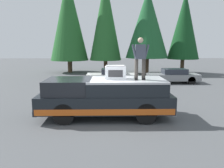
{
  "coord_description": "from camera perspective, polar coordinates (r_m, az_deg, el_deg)",
  "views": [
    {
      "loc": [
        -8.89,
        -0.11,
        3.03
      ],
      "look_at": [
        0.86,
        -0.33,
        1.35
      ],
      "focal_mm": 36.04,
      "sensor_mm": 36.0,
      "label": 1
    }
  ],
  "objects": [
    {
      "name": "ground_plane",
      "position": [
        9.39,
        -1.93,
        -9.05
      ],
      "size": [
        90.0,
        90.0,
        0.0
      ],
      "primitive_type": "plane",
      "color": "#4C4F51"
    },
    {
      "name": "pickup_truck",
      "position": [
        9.5,
        -1.7,
        -3.36
      ],
      "size": [
        2.01,
        5.54,
        1.65
      ],
      "color": "black",
      "rests_on": "ground"
    },
    {
      "name": "compressor_unit",
      "position": [
        9.36,
        0.82,
        3.0
      ],
      "size": [
        0.65,
        0.84,
        0.56
      ],
      "color": "silver",
      "rests_on": "pickup_truck"
    },
    {
      "name": "person_on_truck_bed",
      "position": [
        9.15,
        7.17,
        6.69
      ],
      "size": [
        0.29,
        0.72,
        1.69
      ],
      "color": "#423D38",
      "rests_on": "pickup_truck"
    },
    {
      "name": "parked_car_grey",
      "position": [
        18.99,
        15.27,
        2.01
      ],
      "size": [
        1.64,
        4.1,
        1.16
      ],
      "color": "gray",
      "rests_on": "ground"
    },
    {
      "name": "parked_car_white",
      "position": [
        18.35,
        0.07,
        2.1
      ],
      "size": [
        1.64,
        4.1,
        1.16
      ],
      "color": "white",
      "rests_on": "ground"
    },
    {
      "name": "conifer_far_left",
      "position": [
        26.04,
        17.87,
        13.89
      ],
      "size": [
        3.37,
        3.37,
        8.68
      ],
      "color": "#4C3826",
      "rests_on": "ground"
    },
    {
      "name": "conifer_left",
      "position": [
        24.67,
        8.95,
        14.91
      ],
      "size": [
        4.5,
        4.5,
        8.89
      ],
      "color": "#4C3826",
      "rests_on": "ground"
    },
    {
      "name": "conifer_center_left",
      "position": [
        25.04,
        -1.69,
        16.18
      ],
      "size": [
        3.43,
        3.43,
        10.24
      ],
      "color": "#4C3826",
      "rests_on": "ground"
    },
    {
      "name": "conifer_center_right",
      "position": [
        26.1,
        -10.98,
        16.08
      ],
      "size": [
        4.18,
        4.18,
        10.6
      ],
      "color": "#4C3826",
      "rests_on": "ground"
    }
  ]
}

